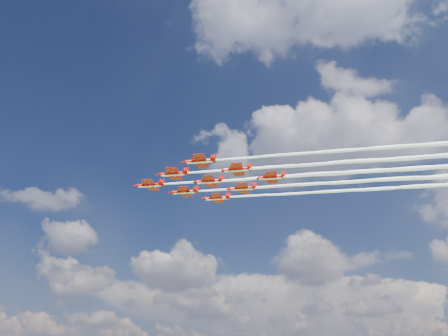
% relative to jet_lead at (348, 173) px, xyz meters
% --- Properties ---
extents(jet_lead, '(120.29, 36.39, 2.49)m').
position_rel_jet_lead_xyz_m(jet_lead, '(0.00, 0.00, 0.00)').
color(jet_lead, '#B40E0A').
extents(jet_row2_port, '(120.29, 36.39, 2.49)m').
position_rel_jet_lead_xyz_m(jet_row2_port, '(10.69, -4.19, 0.00)').
color(jet_row2_port, '#B40E0A').
extents(jet_row2_starb, '(120.29, 36.39, 2.49)m').
position_rel_jet_lead_xyz_m(jet_row2_starb, '(7.09, 9.03, 0.00)').
color(jet_row2_starb, '#B40E0A').
extents(jet_row3_port, '(120.29, 36.39, 2.49)m').
position_rel_jet_lead_xyz_m(jet_row3_port, '(21.37, -8.37, 0.00)').
color(jet_row3_port, '#B40E0A').
extents(jet_row3_centre, '(120.29, 36.39, 2.49)m').
position_rel_jet_lead_xyz_m(jet_row3_centre, '(17.77, 4.84, 0.00)').
color(jet_row3_centre, '#B40E0A').
extents(jet_row3_starb, '(120.29, 36.39, 2.49)m').
position_rel_jet_lead_xyz_m(jet_row3_starb, '(14.17, 18.06, 0.00)').
color(jet_row3_starb, '#B40E0A').
extents(jet_row4_starb, '(120.29, 36.39, 2.49)m').
position_rel_jet_lead_xyz_m(jet_row4_starb, '(24.86, 13.87, 0.00)').
color(jet_row4_starb, '#B40E0A').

